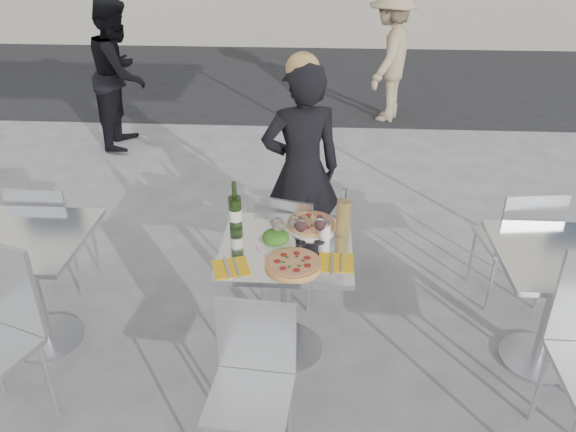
# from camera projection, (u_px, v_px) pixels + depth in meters

# --- Properties ---
(ground) EXTENTS (80.00, 80.00, 0.00)m
(ground) POSITION_uv_depth(u_px,v_px,m) (287.00, 349.00, 3.44)
(ground) COLOR slate
(street_asphalt) EXTENTS (24.00, 5.00, 0.00)m
(street_asphalt) POSITION_uv_depth(u_px,v_px,m) (312.00, 75.00, 9.12)
(street_asphalt) COLOR black
(street_asphalt) RESTS_ON ground
(main_table) EXTENTS (0.72, 0.72, 0.75)m
(main_table) POSITION_uv_depth(u_px,v_px,m) (286.00, 277.00, 3.18)
(main_table) COLOR #B7BABF
(main_table) RESTS_ON ground
(side_table_left) EXTENTS (0.72, 0.72, 0.75)m
(side_table_left) POSITION_uv_depth(u_px,v_px,m) (29.00, 268.00, 3.26)
(side_table_left) COLOR #B7BABF
(side_table_left) RESTS_ON ground
(side_table_right) EXTENTS (0.72, 0.72, 0.75)m
(side_table_right) POSITION_uv_depth(u_px,v_px,m) (557.00, 286.00, 3.10)
(side_table_right) COLOR #B7BABF
(side_table_right) RESTS_ON ground
(chair_far) EXTENTS (0.45, 0.46, 0.82)m
(chair_far) POSITION_uv_depth(u_px,v_px,m) (288.00, 239.00, 3.64)
(chair_far) COLOR silver
(chair_far) RESTS_ON ground
(chair_near) EXTENTS (0.41, 0.42, 0.83)m
(chair_near) POSITION_uv_depth(u_px,v_px,m) (253.00, 373.00, 2.59)
(chair_near) COLOR silver
(chair_near) RESTS_ON ground
(side_chair_lfar) EXTENTS (0.38, 0.40, 0.85)m
(side_chair_lfar) POSITION_uv_depth(u_px,v_px,m) (50.00, 230.00, 3.72)
(side_chair_lfar) COLOR silver
(side_chair_lfar) RESTS_ON ground
(side_chair_rfar) EXTENTS (0.45, 0.46, 0.87)m
(side_chair_rfar) POSITION_uv_depth(u_px,v_px,m) (520.00, 237.00, 3.60)
(side_chair_rfar) COLOR silver
(side_chair_rfar) RESTS_ON ground
(woman_diner) EXTENTS (0.64, 0.50, 1.54)m
(woman_diner) POSITION_uv_depth(u_px,v_px,m) (302.00, 171.00, 3.90)
(woman_diner) COLOR black
(woman_diner) RESTS_ON ground
(pedestrian_a) EXTENTS (0.63, 0.80, 1.59)m
(pedestrian_a) POSITION_uv_depth(u_px,v_px,m) (120.00, 74.00, 6.08)
(pedestrian_a) COLOR black
(pedestrian_a) RESTS_ON ground
(pedestrian_b) EXTENTS (0.91, 1.17, 1.59)m
(pedestrian_b) POSITION_uv_depth(u_px,v_px,m) (390.00, 56.00, 6.84)
(pedestrian_b) COLOR tan
(pedestrian_b) RESTS_ON ground
(pizza_near) EXTENTS (0.30, 0.30, 0.02)m
(pizza_near) POSITION_uv_depth(u_px,v_px,m) (293.00, 263.00, 2.90)
(pizza_near) COLOR #E3A358
(pizza_near) RESTS_ON main_table
(pizza_far) EXTENTS (0.32, 0.32, 0.03)m
(pizza_far) POSITION_uv_depth(u_px,v_px,m) (311.00, 224.00, 3.25)
(pizza_far) COLOR white
(pizza_far) RESTS_ON main_table
(salad_plate) EXTENTS (0.22, 0.22, 0.09)m
(salad_plate) POSITION_uv_depth(u_px,v_px,m) (276.00, 239.00, 3.07)
(salad_plate) COLOR white
(salad_plate) RESTS_ON main_table
(wine_bottle) EXTENTS (0.07, 0.08, 0.29)m
(wine_bottle) POSITION_uv_depth(u_px,v_px,m) (235.00, 211.00, 3.18)
(wine_bottle) COLOR #355821
(wine_bottle) RESTS_ON main_table
(carafe) EXTENTS (0.08, 0.08, 0.29)m
(carafe) POSITION_uv_depth(u_px,v_px,m) (343.00, 217.00, 3.11)
(carafe) COLOR #D6B15B
(carafe) RESTS_ON main_table
(sugar_shaker) EXTENTS (0.06, 0.06, 0.11)m
(sugar_shaker) POSITION_uv_depth(u_px,v_px,m) (325.00, 231.00, 3.11)
(sugar_shaker) COLOR white
(sugar_shaker) RESTS_ON main_table
(wineglass_white_a) EXTENTS (0.07, 0.07, 0.16)m
(wineglass_white_a) POSITION_uv_depth(u_px,v_px,m) (278.00, 226.00, 3.05)
(wineglass_white_a) COLOR white
(wineglass_white_a) RESTS_ON main_table
(wineglass_white_b) EXTENTS (0.07, 0.07, 0.16)m
(wineglass_white_b) POSITION_uv_depth(u_px,v_px,m) (294.00, 223.00, 3.07)
(wineglass_white_b) COLOR white
(wineglass_white_b) RESTS_ON main_table
(wineglass_red_a) EXTENTS (0.07, 0.07, 0.16)m
(wineglass_red_a) POSITION_uv_depth(u_px,v_px,m) (301.00, 226.00, 3.04)
(wineglass_red_a) COLOR white
(wineglass_red_a) RESTS_ON main_table
(wineglass_red_b) EXTENTS (0.07, 0.07, 0.16)m
(wineglass_red_b) POSITION_uv_depth(u_px,v_px,m) (320.00, 225.00, 3.05)
(wineglass_red_b) COLOR white
(wineglass_red_b) RESTS_ON main_table
(napkin_left) EXTENTS (0.23, 0.23, 0.01)m
(napkin_left) POSITION_uv_depth(u_px,v_px,m) (231.00, 267.00, 2.88)
(napkin_left) COLOR yellow
(napkin_left) RESTS_ON main_table
(napkin_right) EXTENTS (0.19, 0.20, 0.01)m
(napkin_right) POSITION_uv_depth(u_px,v_px,m) (336.00, 262.00, 2.92)
(napkin_right) COLOR yellow
(napkin_right) RESTS_ON main_table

